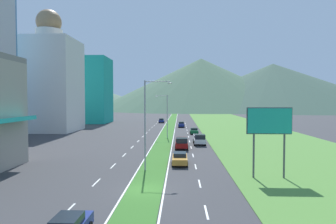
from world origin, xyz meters
TOP-DOWN VIEW (x-y plane):
  - ground_plane at (0.00, 0.00)m, footprint 600.00×600.00m
  - grass_median at (0.00, 60.00)m, footprint 3.20×240.00m
  - grass_verge_right at (20.60, 60.00)m, footprint 24.00×240.00m
  - lane_dash_left_2 at (-5.10, -5.12)m, footprint 0.16×2.80m
  - lane_dash_left_3 at (-5.10, 2.32)m, footprint 0.16×2.80m
  - lane_dash_left_4 at (-5.10, 9.76)m, footprint 0.16×2.80m
  - lane_dash_left_5 at (-5.10, 17.20)m, footprint 0.16×2.80m
  - lane_dash_left_6 at (-5.10, 24.64)m, footprint 0.16×2.80m
  - lane_dash_left_7 at (-5.10, 32.09)m, footprint 0.16×2.80m
  - lane_dash_left_8 at (-5.10, 39.53)m, footprint 0.16×2.80m
  - lane_dash_left_9 at (-5.10, 46.97)m, footprint 0.16×2.80m
  - lane_dash_left_10 at (-5.10, 54.41)m, footprint 0.16×2.80m
  - lane_dash_left_11 at (-5.10, 61.85)m, footprint 0.16×2.80m
  - lane_dash_left_12 at (-5.10, 69.29)m, footprint 0.16×2.80m
  - lane_dash_left_13 at (-5.10, 76.73)m, footprint 0.16×2.80m
  - lane_dash_left_14 at (-5.10, 84.17)m, footprint 0.16×2.80m
  - lane_dash_right_2 at (5.10, -5.12)m, footprint 0.16×2.80m
  - lane_dash_right_3 at (5.10, 2.32)m, footprint 0.16×2.80m
  - lane_dash_right_4 at (5.10, 9.76)m, footprint 0.16×2.80m
  - lane_dash_right_5 at (5.10, 17.20)m, footprint 0.16×2.80m
  - lane_dash_right_6 at (5.10, 24.64)m, footprint 0.16×2.80m
  - lane_dash_right_7 at (5.10, 32.09)m, footprint 0.16×2.80m
  - lane_dash_right_8 at (5.10, 39.53)m, footprint 0.16×2.80m
  - lane_dash_right_9 at (5.10, 46.97)m, footprint 0.16×2.80m
  - lane_dash_right_10 at (5.10, 54.41)m, footprint 0.16×2.80m
  - lane_dash_right_11 at (5.10, 61.85)m, footprint 0.16×2.80m
  - lane_dash_right_12 at (5.10, 69.29)m, footprint 0.16×2.80m
  - lane_dash_right_13 at (5.10, 76.73)m, footprint 0.16×2.80m
  - lane_dash_right_14 at (5.10, 84.17)m, footprint 0.16×2.80m
  - edge_line_median_left at (-1.75, 60.00)m, footprint 0.16×240.00m
  - edge_line_median_right at (1.75, 60.00)m, footprint 0.16×240.00m
  - domed_building at (-31.02, 50.79)m, footprint 14.06×14.06m
  - midrise_colored at (-29.30, 79.79)m, footprint 13.99×13.99m
  - hill_far_left at (-108.94, 260.27)m, footprint 181.59×181.59m
  - hill_far_center at (21.76, 239.53)m, footprint 185.32×185.32m
  - hill_far_right at (82.73, 233.81)m, footprint 195.82×195.82m
  - street_lamp_near at (-0.52, 7.43)m, footprint 3.23×0.37m
  - street_lamp_mid at (0.15, 37.53)m, footprint 2.72×0.37m
  - billboard_roadside at (12.42, 4.56)m, footprint 4.68×0.28m
  - car_0 at (3.61, 63.24)m, footprint 1.92×4.20m
  - car_1 at (3.16, 11.05)m, footprint 2.00×4.71m
  - car_2 at (6.58, 45.40)m, footprint 1.99×4.27m
  - car_3 at (-3.46, 80.67)m, footprint 1.95×4.22m
  - pickup_truck_0 at (6.74, 28.10)m, footprint 2.18×5.40m
  - pickup_truck_1 at (3.45, 23.16)m, footprint 2.18×5.40m

SIDE VIEW (x-z plane):
  - ground_plane at x=0.00m, z-range 0.00..0.00m
  - lane_dash_left_2 at x=-5.10m, z-range 0.00..0.01m
  - lane_dash_left_3 at x=-5.10m, z-range 0.00..0.01m
  - lane_dash_left_4 at x=-5.10m, z-range 0.00..0.01m
  - lane_dash_left_5 at x=-5.10m, z-range 0.00..0.01m
  - lane_dash_left_6 at x=-5.10m, z-range 0.00..0.01m
  - lane_dash_left_7 at x=-5.10m, z-range 0.00..0.01m
  - lane_dash_left_8 at x=-5.10m, z-range 0.00..0.01m
  - lane_dash_left_9 at x=-5.10m, z-range 0.00..0.01m
  - lane_dash_left_10 at x=-5.10m, z-range 0.00..0.01m
  - lane_dash_left_11 at x=-5.10m, z-range 0.00..0.01m
  - lane_dash_left_12 at x=-5.10m, z-range 0.00..0.01m
  - lane_dash_left_13 at x=-5.10m, z-range 0.00..0.01m
  - lane_dash_left_14 at x=-5.10m, z-range 0.00..0.01m
  - lane_dash_right_2 at x=5.10m, z-range 0.00..0.01m
  - lane_dash_right_3 at x=5.10m, z-range 0.00..0.01m
  - lane_dash_right_4 at x=5.10m, z-range 0.00..0.01m
  - lane_dash_right_5 at x=5.10m, z-range 0.00..0.01m
  - lane_dash_right_6 at x=5.10m, z-range 0.00..0.01m
  - lane_dash_right_7 at x=5.10m, z-range 0.00..0.01m
  - lane_dash_right_8 at x=5.10m, z-range 0.00..0.01m
  - lane_dash_right_9 at x=5.10m, z-range 0.00..0.01m
  - lane_dash_right_10 at x=5.10m, z-range 0.00..0.01m
  - lane_dash_right_11 at x=5.10m, z-range 0.00..0.01m
  - lane_dash_right_12 at x=5.10m, z-range 0.00..0.01m
  - lane_dash_right_13 at x=5.10m, z-range 0.00..0.01m
  - lane_dash_right_14 at x=5.10m, z-range 0.00..0.01m
  - edge_line_median_left at x=-1.75m, z-range 0.00..0.01m
  - edge_line_median_right at x=1.75m, z-range 0.00..0.01m
  - grass_median at x=0.00m, z-range 0.00..0.06m
  - grass_verge_right at x=20.60m, z-range 0.00..0.06m
  - car_2 at x=6.58m, z-range 0.02..1.45m
  - car_1 at x=3.16m, z-range 0.02..1.51m
  - car_3 at x=-3.46m, z-range 0.01..1.58m
  - car_0 at x=3.61m, z-range 0.00..1.63m
  - pickup_truck_0 at x=6.74m, z-range -0.02..1.98m
  - pickup_truck_1 at x=3.45m, z-range -0.02..1.98m
  - street_lamp_mid at x=0.15m, z-range 0.68..9.94m
  - billboard_roadside at x=12.42m, z-range 1.89..9.30m
  - street_lamp_near at x=-0.52m, z-range 0.75..11.16m
  - midrise_colored at x=-29.30m, z-range 0.00..23.25m
  - domed_building at x=-31.02m, z-range -2.70..29.00m
  - hill_far_left at x=-108.94m, z-range 0.00..30.15m
  - hill_far_right at x=82.73m, z-range 0.00..39.30m
  - hill_far_center at x=21.76m, z-range 0.00..44.87m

